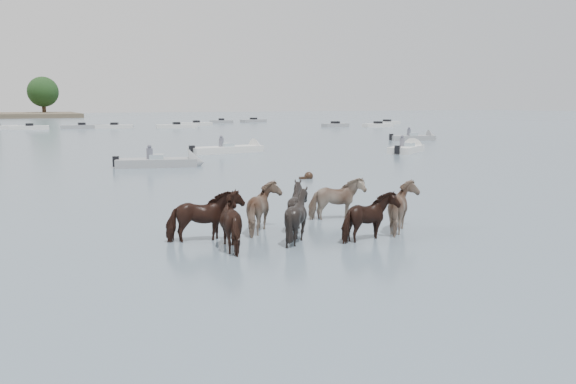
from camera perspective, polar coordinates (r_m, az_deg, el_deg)
name	(u,v)px	position (r m, az deg, el deg)	size (l,w,h in m)	color
ground	(342,255)	(14.80, 5.21, -6.10)	(400.00, 400.00, 0.00)	slate
pony_herd	(303,213)	(16.81, 1.43, -2.06)	(7.66, 4.08, 1.60)	black
swimming_pony	(308,177)	(29.24, 1.93, 1.50)	(0.72, 0.44, 0.44)	black
motorboat_b	(170,163)	(35.46, -11.35, 2.80)	(5.32, 2.88, 1.92)	gray
motorboat_c	(236,149)	(44.76, -5.04, 4.13)	(6.27, 2.36, 1.92)	silver
motorboat_d	(409,149)	(45.99, 11.60, 4.12)	(4.65, 3.96, 1.92)	silver
motorboat_e	(419,138)	(60.10, 12.54, 5.13)	(4.98, 2.99, 1.92)	gray
distant_flotilla	(63,127)	(88.71, -20.93, 5.87)	(105.02, 29.64, 0.93)	silver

